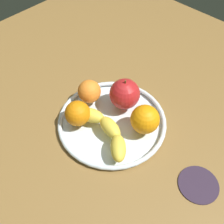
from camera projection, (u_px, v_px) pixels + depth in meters
ground_plane at (112, 127)px, 70.99cm from camera, size 130.25×130.25×4.00cm
fruit_bowl at (112, 121)px, 68.71cm from camera, size 28.78×28.78×1.80cm
banana at (105, 129)px, 63.82cm from camera, size 20.06×9.31×3.69cm
apple at (125, 94)px, 68.11cm from camera, size 8.18×8.18×8.98cm
orange_back_left at (89, 91)px, 69.94cm from camera, size 6.34×6.34×6.34cm
orange_front_right at (145, 119)px, 63.41cm from camera, size 7.32×7.32×7.32cm
orange_front_left at (78, 113)px, 65.06cm from camera, size 6.54×6.54×6.54cm
ambient_coaster at (199, 184)px, 58.34cm from camera, size 9.23×9.23×0.60cm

